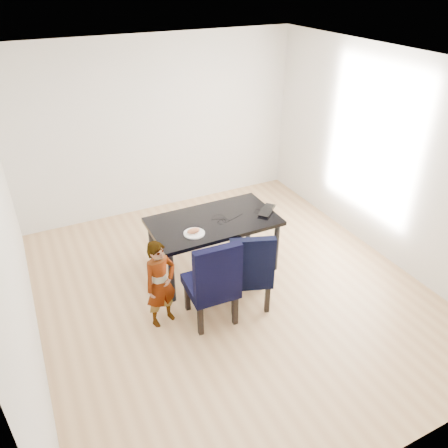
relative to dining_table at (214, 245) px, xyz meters
name	(u,v)px	position (x,y,z in m)	size (l,w,h in m)	color
floor	(231,290)	(0.00, -0.50, -0.38)	(4.50, 5.00, 0.01)	tan
ceiling	(233,64)	(0.00, -0.50, 2.33)	(4.50, 5.00, 0.01)	white
wall_back	(158,127)	(0.00, 2.00, 0.98)	(4.50, 0.01, 2.70)	white
wall_front	(406,349)	(0.00, -3.00, 0.98)	(4.50, 0.01, 2.70)	white
wall_left	(9,243)	(-2.25, -0.50, 0.98)	(0.01, 5.00, 2.70)	white
wall_right	(387,158)	(2.25, -0.50, 0.98)	(0.01, 5.00, 2.70)	silver
dining_table	(214,245)	(0.00, 0.00, 0.00)	(1.60, 0.90, 0.75)	black
chair_left	(210,279)	(-0.43, -0.82, 0.17)	(0.52, 0.54, 1.09)	black
chair_right	(249,267)	(0.08, -0.78, 0.14)	(0.49, 0.51, 1.03)	black
child	(161,284)	(-0.94, -0.65, 0.15)	(0.39, 0.25, 1.06)	orange
plate	(194,233)	(-0.35, -0.20, 0.38)	(0.25, 0.25, 0.01)	white
sandwich	(194,231)	(-0.35, -0.20, 0.42)	(0.16, 0.08, 0.06)	#B66841
laptop	(263,210)	(0.68, -0.07, 0.39)	(0.36, 0.23, 0.03)	black
cable_tangle	(223,221)	(0.09, -0.09, 0.38)	(0.15, 0.15, 0.01)	black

